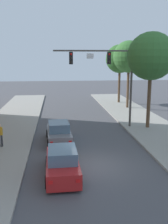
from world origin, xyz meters
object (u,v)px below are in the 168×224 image
Objects in this scene: street_tree_second at (151,56)px; car_following_red at (62,163)px; traffic_signal_mast at (110,69)px; car_lead_grey at (59,133)px; pedestrian_sidewalk_left_walker at (0,134)px; street_tree_farthest at (120,59)px; street_tree_third at (129,57)px.

car_following_red is at bearing -132.31° from street_tree_second.
traffic_signal_mast reaches higher than car_lead_grey.
street_tree_farthest is (12.97, 17.68, 5.17)m from pedestrian_sidewalk_left_walker.
car_lead_grey is at bearing -117.83° from street_tree_farthest.
traffic_signal_mast is 0.90× the size of street_tree_third.
street_tree_farthest reaches higher than car_following_red.
street_tree_third is (4.35, 9.14, 1.13)m from traffic_signal_mast.
car_lead_grey is 1.01× the size of car_following_red.
traffic_signal_mast is 11.34m from car_following_red.
street_tree_third is 4.09m from street_tree_farthest.
street_tree_farthest reaches higher than car_lead_grey.
traffic_signal_mast is 1.76× the size of car_following_red.
car_lead_grey is 16.52m from street_tree_third.
street_tree_farthest is (8.83, 16.72, 5.51)m from car_lead_grey.
pedestrian_sidewalk_left_walker is 0.20× the size of street_tree_third.
pedestrian_sidewalk_left_walker is 0.20× the size of street_tree_farthest.
street_tree_second reaches higher than street_tree_farthest.
street_tree_third reaches higher than car_following_red.
street_tree_third is (8.94, 12.64, 5.77)m from car_lead_grey.
pedestrian_sidewalk_left_walker is (-4.25, 4.87, 0.34)m from car_following_red.
street_tree_third reaches higher than pedestrian_sidewalk_left_walker.
car_following_red is (-4.49, -9.33, -4.64)m from traffic_signal_mast.
car_lead_grey is 0.53× the size of street_tree_farthest.
street_tree_second is 1.04× the size of street_tree_farthest.
car_following_red is 6.47m from pedestrian_sidewalk_left_walker.
traffic_signal_mast is 1.74× the size of car_lead_grey.
street_tree_second is at bearing -94.90° from street_tree_third.
car_lead_grey is 4.27m from pedestrian_sidewalk_left_walker.
car_lead_grey is 2.64× the size of pedestrian_sidewalk_left_walker.
street_tree_farthest reaches higher than traffic_signal_mast.
pedestrian_sidewalk_left_walker is at bearing -166.93° from car_lead_grey.
street_tree_second is at bearing -92.98° from street_tree_farthest.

